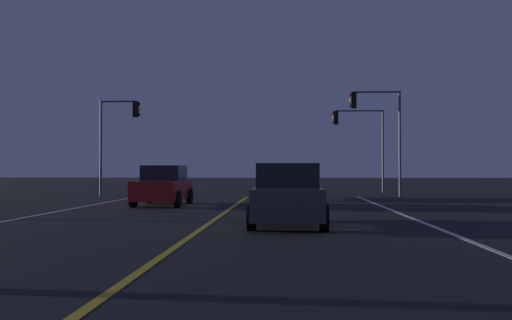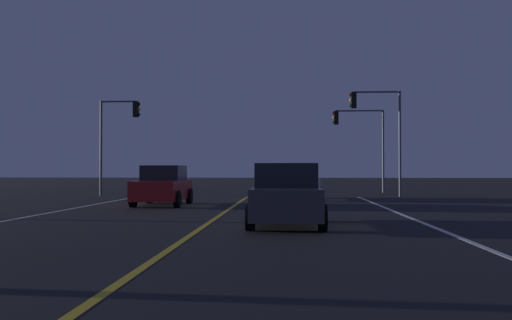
# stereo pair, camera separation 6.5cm
# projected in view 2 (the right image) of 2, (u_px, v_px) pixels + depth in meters

# --- Properties ---
(lane_edge_right) EXTENTS (0.16, 38.33, 0.01)m
(lane_edge_right) POSITION_uv_depth(u_px,v_px,m) (476.00, 244.00, 11.47)
(lane_edge_right) COLOR silver
(lane_edge_right) RESTS_ON ground
(lane_center_divider) EXTENTS (0.16, 38.33, 0.01)m
(lane_center_divider) POSITION_uv_depth(u_px,v_px,m) (181.00, 242.00, 11.83)
(lane_center_divider) COLOR gold
(lane_center_divider) RESTS_ON ground
(car_lead_same_lane) EXTENTS (2.02, 4.30, 1.70)m
(car_lead_same_lane) POSITION_uv_depth(u_px,v_px,m) (286.00, 196.00, 15.14)
(car_lead_same_lane) COLOR black
(car_lead_same_lane) RESTS_ON ground
(car_ahead_far) EXTENTS (2.02, 4.30, 1.70)m
(car_ahead_far) POSITION_uv_depth(u_px,v_px,m) (300.00, 183.00, 28.31)
(car_ahead_far) COLOR black
(car_ahead_far) RESTS_ON ground
(car_oncoming) EXTENTS (2.02, 4.30, 1.70)m
(car_oncoming) POSITION_uv_depth(u_px,v_px,m) (163.00, 186.00, 23.73)
(car_oncoming) COLOR black
(car_oncoming) RESTS_ON ground
(traffic_light_near_right) EXTENTS (2.88, 0.36, 5.92)m
(traffic_light_near_right) POSITION_uv_depth(u_px,v_px,m) (377.00, 119.00, 31.11)
(traffic_light_near_right) COLOR #4C4C51
(traffic_light_near_right) RESTS_ON ground
(traffic_light_near_left) EXTENTS (2.36, 0.36, 5.48)m
(traffic_light_near_left) POSITION_uv_depth(u_px,v_px,m) (119.00, 126.00, 31.96)
(traffic_light_near_left) COLOR #4C4C51
(traffic_light_near_left) RESTS_ON ground
(traffic_light_far_right) EXTENTS (3.39, 0.36, 5.44)m
(traffic_light_far_right) POSITION_uv_depth(u_px,v_px,m) (359.00, 131.00, 36.61)
(traffic_light_far_right) COLOR #4C4C51
(traffic_light_far_right) RESTS_ON ground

